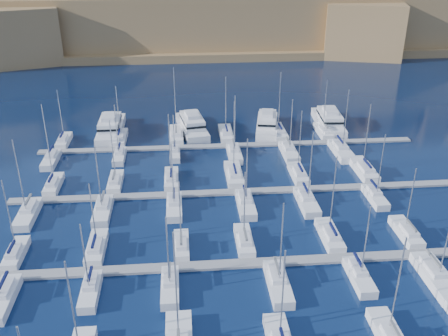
{
  "coord_description": "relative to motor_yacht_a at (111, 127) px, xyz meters",
  "views": [
    {
      "loc": [
        -10.34,
        -71.01,
        44.15
      ],
      "look_at": [
        -3.46,
        6.0,
        7.15
      ],
      "focal_mm": 40.0,
      "sensor_mm": 36.0,
      "label": 1
    }
  ],
  "objects": [
    {
      "name": "ground",
      "position": [
        27.36,
        -42.16,
        -1.73
      ],
      "size": [
        600.0,
        600.0,
        0.0
      ],
      "primitive_type": "plane",
      "color": "#041332",
      "rests_on": "ground"
    },
    {
      "name": "pontoon_mid_near",
      "position": [
        27.36,
        -54.16,
        -1.53
      ],
      "size": [
        84.0,
        2.0,
        0.4
      ],
      "primitive_type": "cube",
      "color": "slate",
      "rests_on": "ground"
    },
    {
      "name": "pontoon_mid_far",
      "position": [
        27.36,
        -32.16,
        -1.53
      ],
      "size": [
        84.0,
        2.0,
        0.4
      ],
      "primitive_type": "cube",
      "color": "slate",
      "rests_on": "ground"
    },
    {
      "name": "pontoon_far",
      "position": [
        27.36,
        -10.16,
        -1.53
      ],
      "size": [
        84.0,
        2.0,
        0.4
      ],
      "primitive_type": "cube",
      "color": "slate",
      "rests_on": "ground"
    },
    {
      "name": "sailboat_12",
      "position": [
        -8.36,
        -49.36,
        -1.0
      ],
      "size": [
        2.34,
        7.79,
        12.95
      ],
      "color": "silver",
      "rests_on": "ground"
    },
    {
      "name": "sailboat_13",
      "position": [
        3.37,
        -48.91,
        -1.01
      ],
      "size": [
        2.62,
        8.72,
        11.63
      ],
      "color": "silver",
      "rests_on": "ground"
    },
    {
      "name": "sailboat_14",
      "position": [
        16.2,
        -49.49,
        -1.01
      ],
      "size": [
        2.26,
        7.53,
        11.71
      ],
      "color": "silver",
      "rests_on": "ground"
    },
    {
      "name": "sailboat_15",
      "position": [
        25.89,
        -49.08,
        -1.0
      ],
      "size": [
        2.51,
        8.37,
        12.62
      ],
      "color": "silver",
      "rests_on": "ground"
    },
    {
      "name": "sailboat_16",
      "position": [
        39.5,
        -48.82,
        -0.98
      ],
      "size": [
        2.67,
        8.9,
        14.44
      ],
      "color": "silver",
      "rests_on": "ground"
    },
    {
      "name": "sailboat_17",
      "position": [
        51.88,
        -48.98,
        -1.0
      ],
      "size": [
        2.57,
        8.57,
        12.05
      ],
      "color": "silver",
      "rests_on": "ground"
    },
    {
      "name": "sailboat_18",
      "position": [
        -7.14,
        -59.51,
        -0.98
      ],
      "size": [
        2.68,
        8.92,
        13.95
      ],
      "color": "silver",
      "rests_on": "ground"
    },
    {
      "name": "sailboat_19",
      "position": [
        3.97,
        -58.92,
        -1.01
      ],
      "size": [
        2.32,
        7.74,
        11.67
      ],
      "color": "silver",
      "rests_on": "ground"
    },
    {
      "name": "sailboat_20",
      "position": [
        14.54,
        -59.04,
        -1.01
      ],
      "size": [
        2.39,
        7.98,
        12.26
      ],
      "color": "silver",
      "rests_on": "ground"
    },
    {
      "name": "sailboat_21",
      "position": [
        29.19,
        -59.64,
        -0.98
      ],
      "size": [
        2.76,
        9.21,
        13.87
      ],
      "color": "silver",
      "rests_on": "ground"
    },
    {
      "name": "sailboat_22",
      "position": [
        40.71,
        -59.12,
        -1.0
      ],
      "size": [
        2.44,
        8.14,
        12.46
      ],
      "color": "silver",
      "rests_on": "ground"
    },
    {
      "name": "sailboat_23",
      "position": [
        51.23,
        -60.25,
        -0.95
      ],
      "size": [
        3.13,
        10.44,
        16.08
      ],
      "color": "silver",
      "rests_on": "ground"
    },
    {
      "name": "sailboat_24",
      "position": [
        -7.63,
        -27.15,
        -1.0
      ],
      "size": [
        2.47,
        8.23,
        12.34
      ],
      "color": "silver",
      "rests_on": "ground"
    },
    {
      "name": "sailboat_25",
      "position": [
        3.91,
        -27.07,
        -0.99
      ],
      "size": [
        2.52,
        8.39,
        13.32
      ],
      "color": "silver",
      "rests_on": "ground"
    },
    {
      "name": "sailboat_26",
      "position": [
        14.54,
        -26.87,
        -0.98
      ],
      "size": [
        2.64,
        8.8,
        14.06
      ],
      "color": "silver",
      "rests_on": "ground"
    },
    {
      "name": "sailboat_27",
      "position": [
        26.78,
        -26.1,
        -0.96
      ],
      "size": [
        3.11,
        10.37,
        15.91
      ],
      "color": "silver",
      "rests_on": "ground"
    },
    {
      "name": "sailboat_28",
      "position": [
        39.45,
        -26.79,
        -0.98
      ],
      "size": [
        2.69,
        8.97,
        13.9
      ],
      "color": "silver",
      "rests_on": "ground"
    },
    {
      "name": "sailboat_29",
      "position": [
        52.96,
        -26.04,
        -0.96
      ],
      "size": [
        3.14,
        10.48,
        14.57
      ],
      "color": "silver",
      "rests_on": "ground"
    },
    {
      "name": "sailboat_30",
      "position": [
        -9.59,
        -37.75,
        -0.97
      ],
      "size": [
        2.82,
        9.41,
        14.78
      ],
      "color": "silver",
      "rests_on": "ground"
    },
    {
      "name": "sailboat_31",
      "position": [
        2.9,
        -37.63,
        -0.99
      ],
      "size": [
        2.76,
        9.19,
        13.23
      ],
      "color": "silver",
      "rests_on": "ground"
    },
    {
      "name": "sailboat_32",
      "position": [
        15.1,
        -37.45,
        -0.99
      ],
      "size": [
        2.64,
        8.8,
        13.08
      ],
      "color": "silver",
      "rests_on": "ground"
    },
    {
      "name": "sailboat_33",
      "position": [
        27.56,
        -37.72,
        -0.98
      ],
      "size": [
        2.81,
        9.36,
        13.6
      ],
      "color": "silver",
      "rests_on": "ground"
    },
    {
      "name": "sailboat_34",
      "position": [
        38.47,
        -37.8,
        -0.98
      ],
      "size": [
        2.86,
        9.53,
        14.29
      ],
      "color": "silver",
      "rests_on": "ground"
    },
    {
      "name": "sailboat_35",
      "position": [
        51.17,
        -37.14,
        -1.0
      ],
      "size": [
        2.45,
        8.17,
        13.28
      ],
      "color": "silver",
      "rests_on": "ground"
    },
    {
      "name": "sailboat_36",
      "position": [
        -10.04,
        -5.15,
        -1.0
      ],
      "size": [
        2.47,
        8.22,
        12.84
      ],
      "color": "silver",
      "rests_on": "ground"
    },
    {
      "name": "sailboat_37",
      "position": [
        2.62,
        -4.59,
        -0.99
      ],
      "size": [
        2.81,
        9.38,
        13.16
      ],
      "color": "silver",
      "rests_on": "ground"
    },
    {
      "name": "sailboat_38",
      "position": [
        15.57,
        -4.03,
        -0.95
      ],
      "size": [
        3.15,
        10.5,
        16.9
      ],
      "color": "silver",
      "rests_on": "ground"
    },
    {
      "name": "sailboat_39",
      "position": [
        27.21,
        -4.29,
        -0.97
      ],
      "size": [
        2.99,
        9.98,
        14.63
      ],
      "color": "silver",
      "rests_on": "ground"
    },
    {
      "name": "sailboat_40",
      "position": [
        39.77,
        -4.26,
        -0.96
      ],
      "size": [
        3.01,
        10.03,
        15.36
      ],
      "color": "silver",
      "rests_on": "ground"
    },
    {
      "name": "sailboat_41",
      "position": [
        50.56,
        -4.68,
        -0.99
      ],
      "size": [
        2.76,
        9.19,
        13.41
      ],
      "color": "silver",
      "rests_on": "ground"
    },
    {
      "name": "sailboat_42",
      "position": [
        -10.64,
        -15.44,
        -0.99
      ],
      "size": [
        2.64,
        8.79,
        13.31
      ],
      "color": "silver",
      "rests_on": "ground"
    },
    {
      "name": "sailboat_43",
      "position": [
        3.47,
        -14.95,
        -1.0
      ],
      "size": [
        2.33,
        7.78,
        12.6
      ],
      "color": "silver",
      "rests_on": "ground"
    },
    {
      "name": "sailboat_44",
      "position": [
        15.2,
        -14.66,
        -1.04
      ],
      "size": [
        2.16,
        7.2,
        9.88
      ],
      "color": "silver",
      "rests_on": "ground"
    },
    {
      "name": "sailboat_45",
      "position": [
        27.94,
        -15.65,
        -0.98
      ],
      "size": [
        2.76,
        9.21,
        14.12
      ],
      "color": "silver",
      "rests_on": "ground"
    },
    {
      "name": "sailboat_46",
      "position": [
        39.84,
        -15.89,
        -0.98
      ],
      "size": [
        2.91,
        9.71,
        13.06
      ],
      "color": "silver",
      "rests_on": "ground"
    },
    {
      "name": "sailboat_47",
      "position": [
        51.32,
        -16.41,
        -0.96
      ],
      "size": [
        3.23,
        10.77,
        14.94
      ],
      "color": "silver",
      "rests_on": "ground"
    },
    {
      "name": "motor_yacht_a",
      "position": [
        0.0,
        0.0,
        0.0
      ],
      "size": [
        5.49,
        18.05,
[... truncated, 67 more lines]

